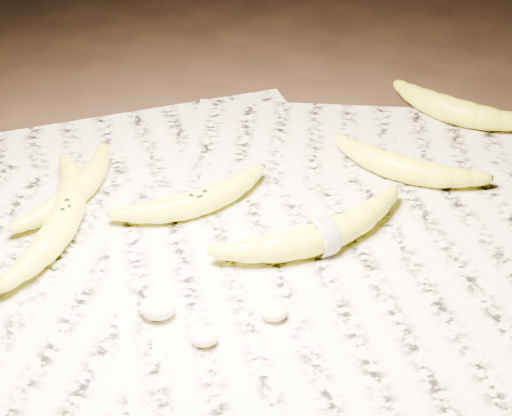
{
  "coord_description": "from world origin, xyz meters",
  "views": [
    {
      "loc": [
        0.02,
        -0.63,
        0.53
      ],
      "look_at": [
        0.0,
        0.0,
        0.05
      ],
      "focal_mm": 50.0,
      "sensor_mm": 36.0,
      "label": 1
    }
  ],
  "objects_px": {
    "banana_left_b": "(79,187)",
    "banana_upper_b": "(455,109)",
    "banana_taped": "(323,234)",
    "banana_left_a": "(65,214)",
    "banana_center": "(198,200)",
    "banana_upper_a": "(402,166)"
  },
  "relations": [
    {
      "from": "banana_center",
      "to": "banana_upper_a",
      "type": "height_order",
      "value": "banana_upper_a"
    },
    {
      "from": "banana_left_a",
      "to": "banana_upper_b",
      "type": "relative_size",
      "value": 1.17
    },
    {
      "from": "banana_left_b",
      "to": "banana_upper_b",
      "type": "height_order",
      "value": "banana_upper_b"
    },
    {
      "from": "banana_taped",
      "to": "banana_upper_b",
      "type": "relative_size",
      "value": 1.2
    },
    {
      "from": "banana_center",
      "to": "banana_taped",
      "type": "xyz_separation_m",
      "value": [
        0.15,
        -0.06,
        0.0
      ]
    },
    {
      "from": "banana_left_a",
      "to": "banana_taped",
      "type": "relative_size",
      "value": 0.98
    },
    {
      "from": "banana_left_a",
      "to": "banana_center",
      "type": "height_order",
      "value": "banana_left_a"
    },
    {
      "from": "banana_left_a",
      "to": "banana_upper_a",
      "type": "xyz_separation_m",
      "value": [
        0.4,
        0.11,
        -0.0
      ]
    },
    {
      "from": "banana_left_b",
      "to": "banana_upper_b",
      "type": "xyz_separation_m",
      "value": [
        0.5,
        0.2,
        0.0
      ]
    },
    {
      "from": "banana_left_a",
      "to": "banana_upper_b",
      "type": "xyz_separation_m",
      "value": [
        0.5,
        0.26,
        -0.0
      ]
    },
    {
      "from": "banana_left_a",
      "to": "banana_center",
      "type": "distance_m",
      "value": 0.15
    },
    {
      "from": "banana_center",
      "to": "banana_left_a",
      "type": "bearing_deg",
      "value": 163.33
    },
    {
      "from": "banana_left_a",
      "to": "banana_upper_a",
      "type": "distance_m",
      "value": 0.42
    },
    {
      "from": "banana_center",
      "to": "banana_taped",
      "type": "relative_size",
      "value": 0.81
    },
    {
      "from": "banana_left_b",
      "to": "banana_upper_a",
      "type": "relative_size",
      "value": 0.93
    },
    {
      "from": "banana_upper_a",
      "to": "banana_left_a",
      "type": "bearing_deg",
      "value": -137.5
    },
    {
      "from": "banana_upper_b",
      "to": "banana_upper_a",
      "type": "bearing_deg",
      "value": -90.34
    },
    {
      "from": "banana_upper_a",
      "to": "banana_upper_b",
      "type": "relative_size",
      "value": 0.98
    },
    {
      "from": "banana_left_a",
      "to": "banana_upper_a",
      "type": "height_order",
      "value": "banana_left_a"
    },
    {
      "from": "banana_taped",
      "to": "banana_upper_b",
      "type": "xyz_separation_m",
      "value": [
        0.2,
        0.29,
        0.0
      ]
    },
    {
      "from": "banana_upper_a",
      "to": "banana_center",
      "type": "bearing_deg",
      "value": -135.93
    },
    {
      "from": "banana_taped",
      "to": "banana_upper_b",
      "type": "distance_m",
      "value": 0.35
    }
  ]
}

